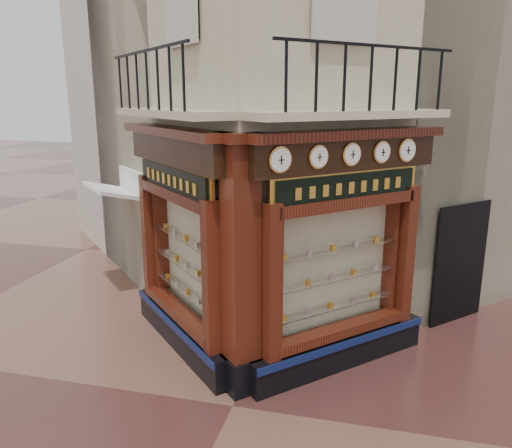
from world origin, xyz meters
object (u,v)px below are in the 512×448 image
(clock_c, at_px, (351,154))
(awning, at_px, (119,292))
(clock_a, at_px, (280,160))
(signboard_left, at_px, (173,180))
(signboard_right, at_px, (348,187))
(clock_b, at_px, (318,157))
(clock_d, at_px, (382,152))
(clock_e, at_px, (407,150))
(corner_pilaster, at_px, (241,271))

(clock_c, height_order, awning, clock_c)
(clock_a, xyz_separation_m, signboard_left, (-2.04, 1.04, -0.52))
(clock_c, xyz_separation_m, awning, (-5.35, 2.27, -3.62))
(awning, distance_m, signboard_left, 4.47)
(clock_c, bearing_deg, signboard_right, 58.05)
(clock_b, height_order, awning, clock_b)
(clock_a, xyz_separation_m, clock_c, (0.91, 0.91, -0.00))
(clock_c, distance_m, clock_d, 0.62)
(clock_a, bearing_deg, clock_c, 0.00)
(clock_e, relative_size, signboard_right, 0.18)
(corner_pilaster, height_order, awning, corner_pilaster)
(corner_pilaster, xyz_separation_m, signboard_left, (-1.46, 1.01, 1.15))
(awning, xyz_separation_m, signboard_left, (2.40, -2.14, 3.10))
(clock_c, distance_m, signboard_left, 3.00)
(clock_d, bearing_deg, clock_c, -180.00)
(corner_pilaster, distance_m, clock_a, 1.77)
(awning, relative_size, signboard_right, 0.76)
(clock_a, distance_m, signboard_right, 1.46)
(corner_pilaster, distance_m, clock_e, 3.34)
(corner_pilaster, bearing_deg, clock_e, -8.49)
(clock_b, bearing_deg, signboard_left, 122.18)
(clock_a, distance_m, clock_e, 2.47)
(clock_d, height_order, awning, clock_d)
(clock_b, bearing_deg, signboard_right, 9.02)
(awning, bearing_deg, signboard_right, -156.91)
(signboard_left, xyz_separation_m, signboard_right, (2.92, 0.00, -0.00))
(corner_pilaster, xyz_separation_m, clock_a, (0.58, -0.02, 1.67))
(clock_a, relative_size, clock_e, 0.98)
(clock_c, height_order, signboard_right, clock_c)
(signboard_left, distance_m, signboard_right, 2.92)
(awning, bearing_deg, clock_c, -157.96)
(clock_d, relative_size, awning, 0.22)
(clock_a, distance_m, awning, 6.55)
(signboard_right, bearing_deg, clock_c, -121.95)
(clock_b, height_order, signboard_left, clock_b)
(clock_c, height_order, clock_d, clock_c)
(clock_d, bearing_deg, clock_e, -0.00)
(clock_d, xyz_separation_m, clock_e, (0.39, 0.39, 0.00))
(clock_e, bearing_deg, signboard_right, 174.31)
(clock_b, xyz_separation_m, clock_d, (0.88, 0.88, 0.00))
(signboard_right, bearing_deg, awning, 113.09)
(signboard_left, bearing_deg, clock_c, -137.46)
(clock_a, height_order, clock_c, clock_a)
(clock_c, bearing_deg, awning, 112.04)
(signboard_right, bearing_deg, clock_a, -175.35)
(corner_pilaster, bearing_deg, clock_c, -14.25)
(clock_c, bearing_deg, signboard_left, 132.54)
(corner_pilaster, relative_size, clock_a, 10.76)
(clock_b, bearing_deg, clock_a, 180.00)
(clock_b, relative_size, signboard_left, 0.16)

